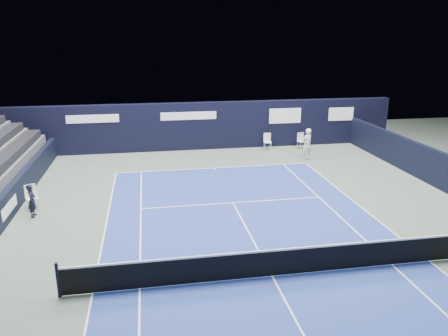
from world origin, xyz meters
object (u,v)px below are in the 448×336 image
object	(u,v)px
tennis_net	(273,262)
folding_chair_back_b	(301,139)
folding_chair_back_a	(267,138)
tennis_player	(307,144)
line_judge_chair	(31,195)

from	to	relation	value
tennis_net	folding_chair_back_b	bearing A→B (deg)	67.35
folding_chair_back_a	tennis_player	xyz separation A→B (m)	(1.71, -2.83, 0.24)
folding_chair_back_a	tennis_net	xyz separation A→B (m)	(-4.14, -15.62, -0.21)
line_judge_chair	tennis_net	distance (m)	11.41
folding_chair_back_b	tennis_player	size ratio (longest dim) A/B	0.56
line_judge_chair	tennis_net	xyz separation A→B (m)	(8.78, -7.29, -0.11)
line_judge_chair	tennis_net	bearing A→B (deg)	-63.68
line_judge_chair	folding_chair_back_b	bearing A→B (deg)	4.10
folding_chair_back_a	folding_chair_back_b	distance (m)	2.30
folding_chair_back_b	tennis_player	xyz separation A→B (m)	(-0.57, -2.62, 0.35)
tennis_player	tennis_net	bearing A→B (deg)	-114.59
line_judge_chair	tennis_net	world-z (taller)	tennis_net
folding_chair_back_a	line_judge_chair	size ratio (longest dim) A/B	1.00
folding_chair_back_b	tennis_player	bearing A→B (deg)	-112.10
tennis_player	folding_chair_back_a	bearing A→B (deg)	121.17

